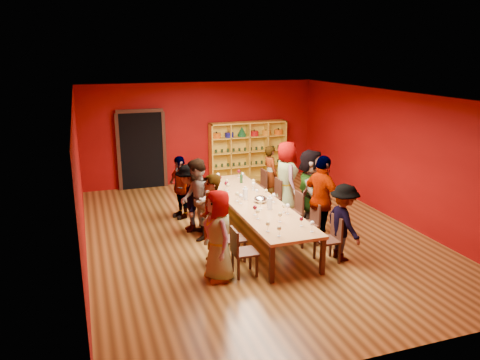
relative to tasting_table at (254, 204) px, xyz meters
name	(u,v)px	position (x,y,z in m)	size (l,w,h in m)	color
room_shell	(255,168)	(0.00, 0.00, 0.80)	(7.10, 9.10, 3.04)	brown
tasting_table	(254,204)	(0.00, 0.00, 0.00)	(1.10, 4.50, 0.75)	#AF7B48
doorway	(142,150)	(-1.80, 4.43, 0.42)	(1.40, 0.17, 2.30)	black
shelving_unit	(248,148)	(1.40, 4.32, 0.28)	(2.40, 0.40, 1.80)	gold
chair_person_left_0	(240,249)	(-0.91, -1.73, -0.20)	(0.42, 0.42, 0.89)	black
person_left_0	(219,235)	(-1.31, -1.73, 0.12)	(0.80, 0.43, 1.63)	beige
chair_person_left_1	(229,236)	(-0.91, -1.08, -0.20)	(0.42, 0.42, 0.89)	black
person_left_1	(211,220)	(-1.26, -1.08, 0.17)	(0.63, 0.46, 1.73)	#535359
chair_person_left_2	(211,214)	(-0.91, 0.20, -0.20)	(0.42, 0.42, 0.89)	black
person_left_2	(197,199)	(-1.22, 0.20, 0.17)	(0.84, 0.46, 1.73)	#5583AF
chair_person_left_3	(205,208)	(-0.91, 0.68, -0.20)	(0.42, 0.42, 0.89)	black
person_left_3	(189,198)	(-1.29, 0.68, 0.06)	(0.97, 0.40, 1.51)	#141639
chair_person_left_4	(196,196)	(-0.91, 1.59, -0.20)	(0.42, 0.42, 0.89)	black
person_left_4	(180,187)	(-1.28, 1.59, 0.06)	(0.89, 0.40, 1.51)	#BC7E89
chair_person_right_0	(331,236)	(0.91, -1.72, -0.20)	(0.42, 0.42, 0.89)	black
person_right_0	(344,222)	(1.16, -1.72, 0.05)	(0.97, 0.40, 1.50)	pink
chair_person_right_1	(310,221)	(0.91, -0.86, -0.20)	(0.42, 0.42, 0.89)	black
person_right_1	(322,200)	(1.16, -0.86, 0.23)	(1.09, 0.49, 1.85)	#141B38
chair_person_right_2	(295,210)	(0.91, -0.11, -0.20)	(0.42, 0.42, 0.89)	black
person_right_2	(310,190)	(1.27, -0.11, 0.22)	(1.70, 0.49, 1.83)	#5D84BF
chair_person_right_3	(274,195)	(0.91, 1.05, -0.20)	(0.42, 0.42, 0.89)	black
person_right_3	(286,178)	(1.22, 1.05, 0.20)	(0.88, 0.48, 1.79)	#5684B1
chair_person_right_4	(260,185)	(0.91, 2.00, -0.20)	(0.42, 0.42, 0.89)	black
person_right_4	(270,174)	(1.20, 2.00, 0.06)	(0.55, 0.40, 1.52)	#47474B
wine_glass_0	(227,181)	(-0.21, 1.30, 0.18)	(0.07, 0.07, 0.18)	white
wine_glass_1	(255,208)	(-0.29, -0.80, 0.20)	(0.08, 0.08, 0.21)	white
wine_glass_2	(253,184)	(0.28, 0.82, 0.19)	(0.08, 0.08, 0.20)	white
wine_glass_3	(237,194)	(-0.34, 0.15, 0.20)	(0.09, 0.09, 0.21)	white
wine_glass_4	(226,184)	(-0.32, 1.00, 0.21)	(0.09, 0.09, 0.22)	white
wine_glass_5	(312,224)	(0.37, -1.96, 0.20)	(0.08, 0.08, 0.21)	white
wine_glass_6	(268,224)	(-0.38, -1.69, 0.19)	(0.08, 0.08, 0.20)	white
wine_glass_7	(288,206)	(0.35, -0.95, 0.21)	(0.09, 0.09, 0.22)	white
wine_glass_8	(228,186)	(-0.32, 0.86, 0.20)	(0.08, 0.08, 0.20)	white
wine_glass_9	(301,219)	(0.31, -1.64, 0.18)	(0.07, 0.07, 0.18)	white
wine_glass_10	(260,203)	(-0.06, -0.51, 0.19)	(0.08, 0.08, 0.19)	white
wine_glass_11	(284,206)	(0.31, -0.84, 0.18)	(0.07, 0.07, 0.18)	white
wine_glass_12	(243,174)	(0.36, 1.79, 0.18)	(0.07, 0.07, 0.18)	white
wine_glass_13	(279,229)	(-0.27, -1.96, 0.20)	(0.08, 0.08, 0.20)	white
wine_glass_14	(253,182)	(0.34, 0.98, 0.21)	(0.09, 0.09, 0.22)	white
wine_glass_15	(258,212)	(-0.32, -1.03, 0.20)	(0.08, 0.08, 0.20)	white
wine_glass_16	(280,215)	(0.03, -1.31, 0.19)	(0.08, 0.08, 0.19)	white
wine_glass_17	(218,175)	(-0.28, 1.83, 0.20)	(0.08, 0.08, 0.21)	white
wine_glass_18	(257,191)	(0.16, 0.28, 0.19)	(0.08, 0.08, 0.19)	white
wine_glass_19	(220,178)	(-0.28, 1.63, 0.18)	(0.07, 0.07, 0.18)	white
wine_glass_20	(241,196)	(-0.32, -0.03, 0.21)	(0.09, 0.09, 0.22)	white
wine_glass_21	(266,191)	(0.34, 0.18, 0.20)	(0.08, 0.08, 0.20)	white
wine_glass_22	(239,172)	(0.32, 1.97, 0.21)	(0.09, 0.09, 0.21)	white
wine_glass_23	(274,196)	(0.38, -0.18, 0.20)	(0.08, 0.08, 0.20)	white
spittoon_bowl	(260,199)	(0.11, -0.08, 0.12)	(0.28, 0.28, 0.16)	silver
carafe_a	(245,194)	(-0.14, 0.20, 0.18)	(0.11, 0.11, 0.29)	white
carafe_b	(270,203)	(0.12, -0.57, 0.18)	(0.13, 0.13, 0.28)	white
wine_bottle	(241,179)	(0.22, 1.48, 0.16)	(0.09, 0.09, 0.28)	#143819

